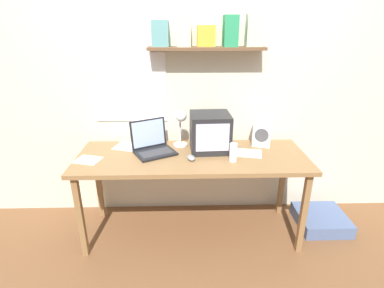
% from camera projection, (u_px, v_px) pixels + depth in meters
% --- Properties ---
extents(ground_plane, '(12.00, 12.00, 0.00)m').
position_uv_depth(ground_plane, '(192.00, 231.00, 2.74)').
color(ground_plane, brown).
extents(back_wall, '(5.60, 0.24, 2.60)m').
position_uv_depth(back_wall, '(191.00, 78.00, 2.65)').
color(back_wall, beige).
rests_on(back_wall, ground_plane).
extents(corner_desk, '(1.88, 0.67, 0.76)m').
position_uv_depth(corner_desk, '(192.00, 162.00, 2.48)').
color(corner_desk, olive).
rests_on(corner_desk, ground_plane).
extents(crt_monitor, '(0.34, 0.32, 0.32)m').
position_uv_depth(crt_monitor, '(210.00, 132.00, 2.51)').
color(crt_monitor, '#232326').
rests_on(crt_monitor, corner_desk).
extents(laptop, '(0.40, 0.39, 0.26)m').
position_uv_depth(laptop, '(152.00, 144.00, 2.51)').
color(laptop, black).
rests_on(laptop, corner_desk).
extents(desk_lamp, '(0.12, 0.16, 0.33)m').
position_uv_depth(desk_lamp, '(181.00, 123.00, 2.54)').
color(desk_lamp, white).
rests_on(desk_lamp, corner_desk).
extents(juice_glass, '(0.06, 0.06, 0.15)m').
position_uv_depth(juice_glass, '(233.00, 153.00, 2.33)').
color(juice_glass, white).
rests_on(juice_glass, corner_desk).
extents(space_heater, '(0.18, 0.16, 0.26)m').
position_uv_depth(space_heater, '(262.00, 132.00, 2.61)').
color(space_heater, white).
rests_on(space_heater, corner_desk).
extents(computer_mouse, '(0.08, 0.12, 0.03)m').
position_uv_depth(computer_mouse, '(191.00, 158.00, 2.37)').
color(computer_mouse, gray).
rests_on(computer_mouse, corner_desk).
extents(loose_paper_near_laptop, '(0.32, 0.24, 0.00)m').
position_uv_depth(loose_paper_near_laptop, '(244.00, 153.00, 2.50)').
color(loose_paper_near_laptop, silver).
rests_on(loose_paper_near_laptop, corner_desk).
extents(printed_handout, '(0.23, 0.20, 0.00)m').
position_uv_depth(printed_handout, '(88.00, 160.00, 2.37)').
color(printed_handout, white).
rests_on(printed_handout, corner_desk).
extents(open_notebook, '(0.30, 0.27, 0.00)m').
position_uv_depth(open_notebook, '(130.00, 146.00, 2.63)').
color(open_notebook, white).
rests_on(open_notebook, corner_desk).
extents(floor_cushion, '(0.44, 0.44, 0.12)m').
position_uv_depth(floor_cushion, '(321.00, 219.00, 2.80)').
color(floor_cushion, slate).
rests_on(floor_cushion, ground_plane).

